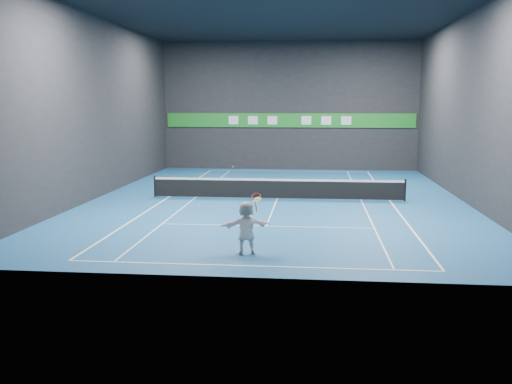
# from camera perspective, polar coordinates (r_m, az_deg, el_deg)

# --- Properties ---
(ground) EXTENTS (26.00, 26.00, 0.00)m
(ground) POSITION_cam_1_polar(r_m,az_deg,el_deg) (28.27, 2.13, -0.69)
(ground) COLOR navy
(ground) RESTS_ON ground
(ceiling) EXTENTS (26.00, 26.00, 0.00)m
(ceiling) POSITION_cam_1_polar(r_m,az_deg,el_deg) (28.22, 2.24, 17.64)
(ceiling) COLOR black
(ceiling) RESTS_ON ground
(wall_back) EXTENTS (18.00, 0.10, 9.00)m
(wall_back) POSITION_cam_1_polar(r_m,az_deg,el_deg) (40.87, 3.37, 8.57)
(wall_back) COLOR black
(wall_back) RESTS_ON ground
(wall_front) EXTENTS (18.00, 0.10, 9.00)m
(wall_front) POSITION_cam_1_polar(r_m,az_deg,el_deg) (14.94, -1.06, 8.17)
(wall_front) COLOR black
(wall_front) RESTS_ON ground
(wall_left) EXTENTS (0.10, 26.00, 9.00)m
(wall_left) POSITION_cam_1_polar(r_m,az_deg,el_deg) (29.85, -15.52, 8.18)
(wall_left) COLOR black
(wall_left) RESTS_ON ground
(wall_right) EXTENTS (0.10, 26.00, 9.00)m
(wall_right) POSITION_cam_1_polar(r_m,az_deg,el_deg) (28.75, 20.57, 7.93)
(wall_right) COLOR black
(wall_right) RESTS_ON ground
(baseline_near) EXTENTS (10.98, 0.08, 0.01)m
(baseline_near) POSITION_cam_1_polar(r_m,az_deg,el_deg) (16.70, -0.56, -7.40)
(baseline_near) COLOR white
(baseline_near) RESTS_ON ground
(baseline_far) EXTENTS (10.98, 0.08, 0.01)m
(baseline_far) POSITION_cam_1_polar(r_m,az_deg,el_deg) (40.03, 3.24, 2.11)
(baseline_far) COLOR white
(baseline_far) RESTS_ON ground
(sideline_doubles_left) EXTENTS (0.08, 23.78, 0.01)m
(sideline_doubles_left) POSITION_cam_1_polar(r_m,az_deg,el_deg) (29.14, -8.71, -0.49)
(sideline_doubles_left) COLOR white
(sideline_doubles_left) RESTS_ON ground
(sideline_doubles_right) EXTENTS (0.08, 23.78, 0.01)m
(sideline_doubles_right) POSITION_cam_1_polar(r_m,az_deg,el_deg) (28.46, 13.23, -0.85)
(sideline_doubles_right) COLOR white
(sideline_doubles_right) RESTS_ON ground
(sideline_singles_left) EXTENTS (0.06, 23.78, 0.01)m
(sideline_singles_left) POSITION_cam_1_polar(r_m,az_deg,el_deg) (28.83, -6.05, -0.54)
(sideline_singles_left) COLOR white
(sideline_singles_left) RESTS_ON ground
(sideline_singles_right) EXTENTS (0.06, 23.78, 0.01)m
(sideline_singles_right) POSITION_cam_1_polar(r_m,az_deg,el_deg) (28.31, 10.46, -0.81)
(sideline_singles_right) COLOR white
(sideline_singles_right) RESTS_ON ground
(service_line_near) EXTENTS (8.23, 0.06, 0.01)m
(service_line_near) POSITION_cam_1_polar(r_m,az_deg,el_deg) (22.00, 1.04, -3.42)
(service_line_near) COLOR white
(service_line_near) RESTS_ON ground
(service_line_far) EXTENTS (8.23, 0.06, 0.01)m
(service_line_far) POSITION_cam_1_polar(r_m,az_deg,el_deg) (34.59, 2.82, 1.06)
(service_line_far) COLOR white
(service_line_far) RESTS_ON ground
(center_service_line) EXTENTS (0.06, 12.80, 0.01)m
(center_service_line) POSITION_cam_1_polar(r_m,az_deg,el_deg) (28.27, 2.13, -0.68)
(center_service_line) COLOR white
(center_service_line) RESTS_ON ground
(player) EXTENTS (1.63, 1.00, 1.68)m
(player) POSITION_cam_1_polar(r_m,az_deg,el_deg) (17.83, -0.99, -3.58)
(player) COLOR white
(player) RESTS_ON ground
(tennis_ball) EXTENTS (0.07, 0.07, 0.07)m
(tennis_ball) POSITION_cam_1_polar(r_m,az_deg,el_deg) (17.58, -2.32, 2.54)
(tennis_ball) COLOR yellow
(tennis_ball) RESTS_ON player
(tennis_net) EXTENTS (12.50, 0.10, 1.07)m
(tennis_net) POSITION_cam_1_polar(r_m,az_deg,el_deg) (28.19, 2.13, 0.39)
(tennis_net) COLOR black
(tennis_net) RESTS_ON ground
(sponsor_banner) EXTENTS (17.64, 0.11, 1.00)m
(sponsor_banner) POSITION_cam_1_polar(r_m,az_deg,el_deg) (40.82, 3.35, 7.17)
(sponsor_banner) COLOR #1B7E25
(sponsor_banner) RESTS_ON wall_back
(tennis_racket) EXTENTS (0.42, 0.34, 0.65)m
(tennis_racket) POSITION_cam_1_polar(r_m,az_deg,el_deg) (17.67, 0.02, -0.67)
(tennis_racket) COLOR red
(tennis_racket) RESTS_ON player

